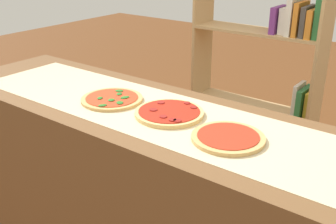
% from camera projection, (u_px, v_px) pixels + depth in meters
% --- Properties ---
extents(counter, '(2.64, 0.68, 0.90)m').
position_uv_depth(counter, '(168.00, 200.00, 2.00)').
color(counter, brown).
rests_on(counter, ground_plane).
extents(parchment_paper, '(2.20, 0.50, 0.00)m').
position_uv_depth(parchment_paper, '(168.00, 116.00, 1.82)').
color(parchment_paper, beige).
rests_on(parchment_paper, counter).
extents(pizza_spinach_0, '(0.30, 0.30, 0.02)m').
position_uv_depth(pizza_spinach_0, '(112.00, 99.00, 1.99)').
color(pizza_spinach_0, tan).
rests_on(pizza_spinach_0, parchment_paper).
extents(pizza_pepperoni_1, '(0.31, 0.31, 0.03)m').
position_uv_depth(pizza_pepperoni_1, '(169.00, 113.00, 1.83)').
color(pizza_pepperoni_1, '#DBB26B').
rests_on(pizza_pepperoni_1, parchment_paper).
extents(pizza_plain_2, '(0.29, 0.29, 0.02)m').
position_uv_depth(pizza_plain_2, '(228.00, 138.00, 1.60)').
color(pizza_plain_2, tan).
rests_on(pizza_plain_2, parchment_paper).
extents(bookshelf, '(0.89, 0.26, 1.62)m').
position_uv_depth(bookshelf, '(269.00, 72.00, 2.74)').
color(bookshelf, tan).
rests_on(bookshelf, ground_plane).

